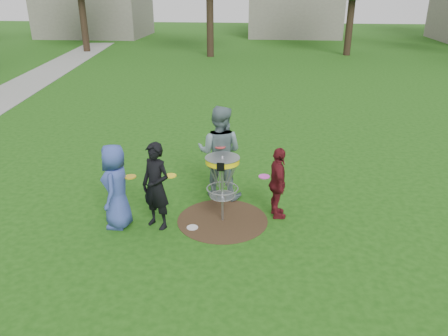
# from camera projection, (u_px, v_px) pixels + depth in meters

# --- Properties ---
(ground) EXTENTS (100.00, 100.00, 0.00)m
(ground) POSITION_uv_depth(u_px,v_px,m) (223.00, 220.00, 8.68)
(ground) COLOR #19470F
(ground) RESTS_ON ground
(dirt_patch) EXTENTS (1.80, 1.80, 0.01)m
(dirt_patch) POSITION_uv_depth(u_px,v_px,m) (223.00, 220.00, 8.68)
(dirt_patch) COLOR #47331E
(dirt_patch) RESTS_ON ground
(player_blue) EXTENTS (0.57, 0.84, 1.66)m
(player_blue) POSITION_uv_depth(u_px,v_px,m) (116.00, 186.00, 8.19)
(player_blue) COLOR #384A9A
(player_blue) RESTS_ON ground
(player_black) EXTENTS (0.74, 0.65, 1.70)m
(player_black) POSITION_uv_depth(u_px,v_px,m) (156.00, 186.00, 8.15)
(player_black) COLOR black
(player_black) RESTS_ON ground
(player_grey) EXTENTS (1.11, 0.93, 2.04)m
(player_grey) POSITION_uv_depth(u_px,v_px,m) (220.00, 152.00, 9.31)
(player_grey) COLOR slate
(player_grey) RESTS_ON ground
(player_maroon) EXTENTS (0.50, 0.91, 1.46)m
(player_maroon) POSITION_uv_depth(u_px,v_px,m) (278.00, 183.00, 8.55)
(player_maroon) COLOR maroon
(player_maroon) RESTS_ON ground
(disc_on_grass) EXTENTS (0.22, 0.22, 0.02)m
(disc_on_grass) POSITION_uv_depth(u_px,v_px,m) (192.00, 228.00, 8.39)
(disc_on_grass) COLOR silver
(disc_on_grass) RESTS_ON ground
(disc_golf_basket) EXTENTS (0.66, 0.67, 1.38)m
(disc_golf_basket) POSITION_uv_depth(u_px,v_px,m) (222.00, 173.00, 8.28)
(disc_golf_basket) COLOR #9EA0A5
(disc_golf_basket) RESTS_ON ground
(held_discs) EXTENTS (2.71, 1.37, 0.37)m
(held_discs) POSITION_uv_depth(u_px,v_px,m) (198.00, 168.00, 8.42)
(held_discs) COLOR gold
(held_discs) RESTS_ON ground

